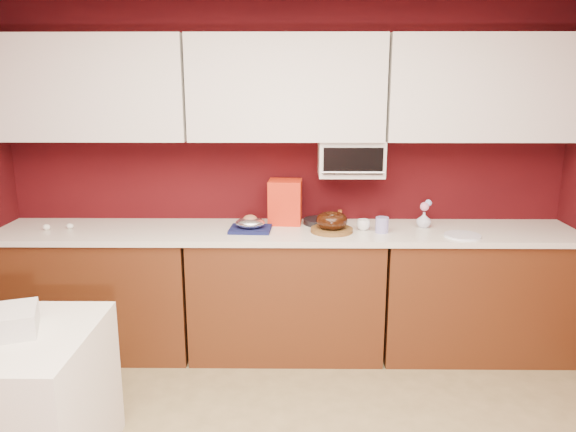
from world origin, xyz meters
The scene contains 28 objects.
wall_back centered at (0.00, 2.25, 1.25)m, with size 4.00×0.02×2.50m, color #3B080A.
base_cabinet_left centered at (-1.33, 1.94, 0.43)m, with size 1.31×0.58×0.86m, color #522710.
base_cabinet_center centered at (0.00, 1.94, 0.43)m, with size 1.31×0.58×0.86m, color #522710.
base_cabinet_right centered at (1.33, 1.94, 0.43)m, with size 1.31×0.58×0.86m, color #522710.
countertop centered at (0.00, 1.94, 0.88)m, with size 4.00×0.62×0.04m, color silver.
upper_cabinet_left centered at (-1.33, 2.08, 1.85)m, with size 1.31×0.33×0.70m, color white.
upper_cabinet_center centered at (0.00, 2.08, 1.85)m, with size 1.31×0.33×0.70m, color white.
upper_cabinet_right centered at (1.33, 2.08, 1.85)m, with size 1.31×0.33×0.70m, color white.
toaster_oven centered at (0.45, 2.10, 1.38)m, with size 0.45×0.30×0.25m, color white.
toaster_oven_door centered at (0.45, 1.94, 1.38)m, with size 0.40×0.02×0.18m, color black.
toaster_oven_handle centered at (0.45, 1.93, 1.30)m, with size 0.02×0.02×0.42m, color silver.
cake_base centered at (0.31, 1.88, 0.91)m, with size 0.29×0.29×0.03m, color brown.
bundt_cake centered at (0.31, 1.88, 0.98)m, with size 0.21×0.21×0.09m, color black.
navy_towel centered at (-0.24, 1.91, 0.91)m, with size 0.28×0.24×0.02m, color #121746.
foil_ham_nest centered at (-0.24, 1.91, 0.96)m, with size 0.20×0.17×0.07m, color white.
roasted_ham centered at (-0.24, 1.91, 0.98)m, with size 0.10×0.08×0.06m, color #9D6848.
pandoro_box centered at (-0.01, 2.12, 1.06)m, with size 0.23×0.21×0.31m, color #B10B0E.
dark_pan centered at (0.23, 2.09, 0.92)m, with size 0.22×0.22×0.04m, color black.
coffee_mug centered at (0.53, 1.93, 0.94)m, with size 0.08×0.08×0.09m, color white.
blue_jar centered at (0.65, 1.87, 0.95)m, with size 0.09×0.09×0.11m, color #231B98.
flower_vase centered at (0.96, 2.01, 0.96)m, with size 0.08×0.08×0.12m, color silver.
flower_pink centered at (0.96, 2.01, 1.05)m, with size 0.06×0.06×0.06m, color pink.
flower_blue centered at (0.99, 2.03, 1.07)m, with size 0.05×0.05×0.05m, color #94A9ED.
china_plate centered at (1.17, 1.78, 0.91)m, with size 0.24×0.24×0.01m, color white.
amber_bottle centered at (0.39, 2.15, 0.95)m, with size 0.03×0.03×0.09m, color #95451B.
egg_left centered at (-1.65, 1.91, 0.92)m, with size 0.05×0.04×0.04m, color white.
egg_right centered at (-1.50, 1.94, 0.92)m, with size 0.05×0.04×0.04m, color silver.
newspaper_stack centered at (-1.31, 0.60, 0.81)m, with size 0.32×0.26×0.11m, color silver.
Camera 1 is at (0.05, -1.80, 1.90)m, focal length 35.00 mm.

